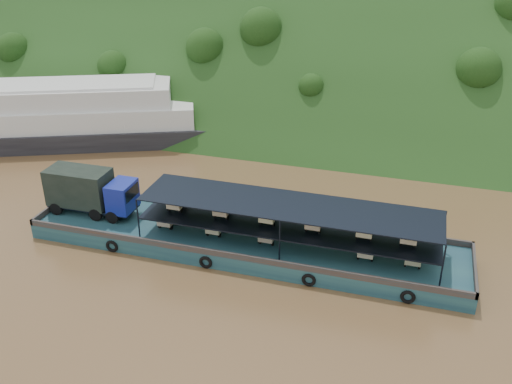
# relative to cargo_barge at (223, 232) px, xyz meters

# --- Properties ---
(ground) EXTENTS (160.00, 160.00, 0.00)m
(ground) POSITION_rel_cargo_barge_xyz_m (3.59, 0.97, -1.28)
(ground) COLOR brown
(ground) RESTS_ON ground
(hillside) EXTENTS (140.00, 39.60, 39.60)m
(hillside) POSITION_rel_cargo_barge_xyz_m (3.59, 36.97, -1.28)
(hillside) COLOR #1B3613
(hillside) RESTS_ON ground
(cargo_barge) EXTENTS (35.00, 7.18, 5.08)m
(cargo_barge) POSITION_rel_cargo_barge_xyz_m (0.00, 0.00, 0.00)
(cargo_barge) COLOR #133244
(cargo_barge) RESTS_ON ground
(passenger_ferry) EXTENTS (35.15, 21.47, 6.99)m
(passenger_ferry) POSITION_rel_cargo_barge_xyz_m (-25.30, 16.93, 1.75)
(passenger_ferry) COLOR black
(passenger_ferry) RESTS_ON ground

